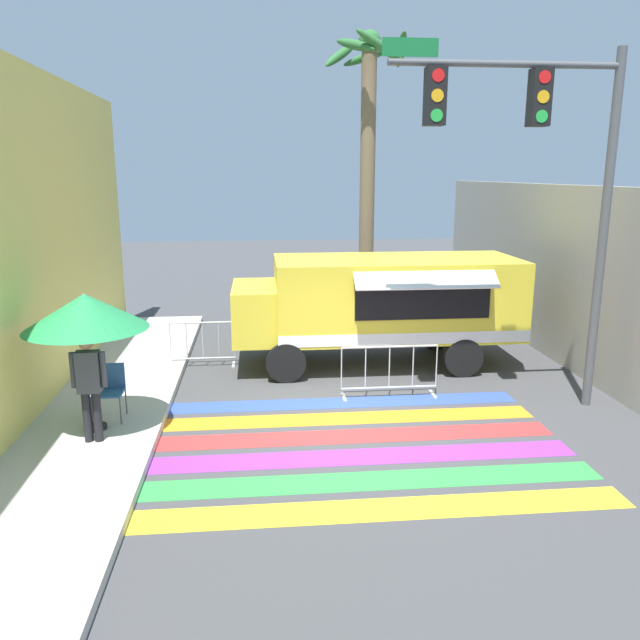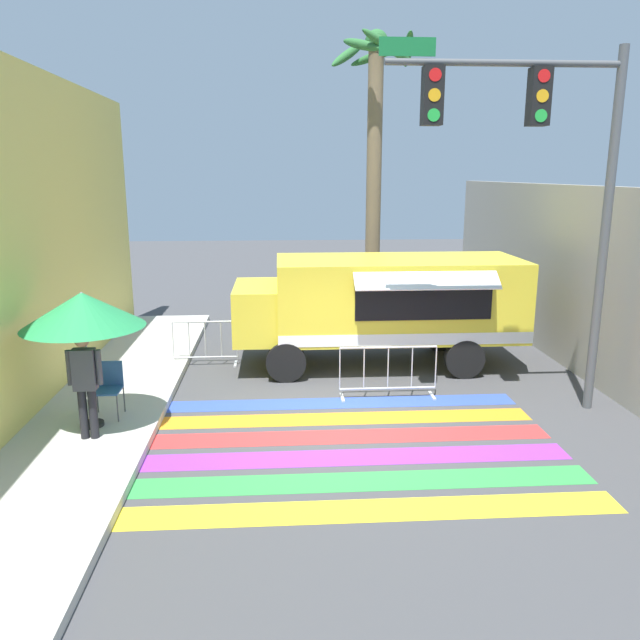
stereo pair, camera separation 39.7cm
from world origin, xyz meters
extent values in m
plane|color=#424244|center=(0.00, 0.00, 0.00)|extent=(60.00, 60.00, 0.00)
cube|color=#B7B5AD|center=(-5.39, 0.00, 0.07)|extent=(4.40, 16.00, 0.14)
cube|color=#A39E93|center=(5.21, 3.00, 1.96)|extent=(0.20, 16.00, 3.92)
cube|color=yellow|center=(0.00, -2.75, 0.00)|extent=(6.40, 0.56, 0.01)
cube|color=green|center=(0.00, -1.99, 0.00)|extent=(6.40, 0.56, 0.01)
cube|color=purple|center=(0.00, -1.23, 0.00)|extent=(6.40, 0.56, 0.01)
cube|color=red|center=(0.00, -0.47, 0.00)|extent=(6.40, 0.56, 0.01)
cube|color=orange|center=(0.00, 0.29, 0.00)|extent=(6.40, 0.56, 0.01)
cube|color=#334FB2|center=(0.00, 1.05, 0.00)|extent=(6.40, 0.56, 0.01)
cube|color=yellow|center=(1.44, 3.41, 1.53)|extent=(5.25, 2.26, 1.68)
cube|color=yellow|center=(-1.18, 3.41, 1.25)|extent=(1.85, 2.08, 1.14)
cube|color=#1E232D|center=(-2.06, 3.41, 1.54)|extent=(0.06, 1.81, 0.43)
cube|color=black|center=(1.75, 2.26, 1.65)|extent=(2.78, 0.03, 0.76)
cube|color=white|center=(1.75, 2.06, 2.11)|extent=(2.88, 0.43, 0.31)
cube|color=white|center=(1.44, 2.27, 0.86)|extent=(5.25, 0.01, 0.24)
cylinder|color=black|center=(-1.03, 2.37, 0.41)|extent=(0.82, 0.22, 0.82)
cylinder|color=black|center=(-1.03, 4.45, 0.41)|extent=(0.82, 0.22, 0.82)
cylinder|color=black|center=(2.68, 2.37, 0.41)|extent=(0.82, 0.22, 0.82)
cylinder|color=black|center=(2.68, 4.45, 0.41)|extent=(0.82, 0.22, 0.82)
cylinder|color=#515456|center=(4.43, 0.54, 3.09)|extent=(0.16, 0.16, 6.17)
cylinder|color=#515456|center=(2.50, 0.54, 5.87)|extent=(3.87, 0.11, 0.11)
cube|color=black|center=(3.08, 0.51, 5.36)|extent=(0.32, 0.28, 0.90)
cylinder|color=red|center=(3.08, 0.37, 5.66)|extent=(0.20, 0.02, 0.20)
cylinder|color=#F2A519|center=(3.08, 0.37, 5.36)|extent=(0.20, 0.02, 0.20)
cylinder|color=green|center=(3.08, 0.37, 5.06)|extent=(0.20, 0.02, 0.20)
cube|color=black|center=(1.34, 0.51, 5.36)|extent=(0.32, 0.28, 0.90)
cylinder|color=red|center=(1.34, 0.37, 5.66)|extent=(0.20, 0.02, 0.20)
cylinder|color=#F2A519|center=(1.34, 0.37, 5.36)|extent=(0.20, 0.02, 0.20)
cylinder|color=green|center=(1.34, 0.37, 5.06)|extent=(0.20, 0.02, 0.20)
cube|color=#197238|center=(0.91, 0.52, 6.09)|extent=(0.90, 0.02, 0.28)
cylinder|color=black|center=(-4.21, -0.09, 0.17)|extent=(0.36, 0.36, 0.06)
cylinder|color=#B2B2B7|center=(-4.21, -0.09, 1.25)|extent=(0.04, 0.04, 2.22)
cone|color=#268C4C|center=(-4.21, -0.09, 2.08)|extent=(1.90, 1.90, 0.56)
cylinder|color=#4C4C51|center=(-4.29, 0.05, 0.37)|extent=(0.02, 0.02, 0.46)
cylinder|color=#4C4C51|center=(-3.84, 0.05, 0.37)|extent=(0.02, 0.02, 0.46)
cylinder|color=#4C4C51|center=(-4.29, 0.50, 0.37)|extent=(0.02, 0.02, 0.46)
cylinder|color=#4C4C51|center=(-3.84, 0.50, 0.37)|extent=(0.02, 0.02, 0.46)
cube|color=#2D5999|center=(-4.06, 0.28, 0.62)|extent=(0.47, 0.47, 0.03)
cube|color=#2D5999|center=(-4.06, 0.50, 0.85)|extent=(0.47, 0.03, 0.43)
cylinder|color=black|center=(-4.19, -0.57, 0.54)|extent=(0.13, 0.13, 0.79)
cylinder|color=black|center=(-4.04, -0.57, 0.54)|extent=(0.13, 0.13, 0.79)
cube|color=#3F3F47|center=(-4.11, -0.57, 1.26)|extent=(0.34, 0.20, 0.64)
cylinder|color=#3F3F47|center=(-4.33, -0.57, 1.29)|extent=(0.09, 0.09, 0.55)
cylinder|color=#3F3F47|center=(-3.89, -0.57, 1.29)|extent=(0.09, 0.09, 0.55)
sphere|color=#9E7051|center=(-4.11, -0.57, 1.72)|extent=(0.22, 0.22, 0.22)
cylinder|color=#B7BABF|center=(0.88, 1.29, 0.99)|extent=(1.83, 0.04, 0.04)
cylinder|color=#B7BABF|center=(0.88, 1.29, 0.18)|extent=(1.83, 0.04, 0.04)
cylinder|color=#B7BABF|center=(-0.03, 1.29, 0.59)|extent=(0.02, 0.02, 0.81)
cylinder|color=#B7BABF|center=(0.43, 1.29, 0.59)|extent=(0.02, 0.02, 0.81)
cylinder|color=#B7BABF|center=(0.88, 1.29, 0.59)|extent=(0.02, 0.02, 0.81)
cylinder|color=#B7BABF|center=(1.34, 1.29, 0.59)|extent=(0.02, 0.02, 0.81)
cylinder|color=#B7BABF|center=(1.80, 1.29, 0.59)|extent=(0.02, 0.02, 0.81)
cube|color=#B7BABF|center=(0.02, 1.29, 0.01)|extent=(0.06, 0.44, 0.03)
cube|color=#B7BABF|center=(1.75, 1.29, 0.01)|extent=(0.06, 0.44, 0.03)
cylinder|color=#B7BABF|center=(-2.79, 3.59, 0.99)|extent=(1.40, 0.04, 0.04)
cylinder|color=#B7BABF|center=(-2.79, 3.59, 0.18)|extent=(1.40, 0.04, 0.04)
cylinder|color=#B7BABF|center=(-3.49, 3.59, 0.59)|extent=(0.02, 0.02, 0.81)
cylinder|color=#B7BABF|center=(-3.14, 3.59, 0.59)|extent=(0.02, 0.02, 0.81)
cylinder|color=#B7BABF|center=(-2.79, 3.59, 0.59)|extent=(0.02, 0.02, 0.81)
cylinder|color=#B7BABF|center=(-2.44, 3.59, 0.59)|extent=(0.02, 0.02, 0.81)
cylinder|color=#B7BABF|center=(-2.09, 3.59, 0.59)|extent=(0.02, 0.02, 0.81)
cube|color=#B7BABF|center=(-3.44, 3.59, 0.01)|extent=(0.06, 0.44, 0.03)
cube|color=#B7BABF|center=(-2.14, 3.59, 0.01)|extent=(0.06, 0.44, 0.03)
cylinder|color=#7A664C|center=(1.47, 7.43, 3.67)|extent=(0.41, 0.41, 7.34)
sphere|color=#2D6B33|center=(1.47, 7.43, 7.49)|extent=(0.60, 0.60, 0.60)
ellipsoid|color=#2D6B33|center=(2.28, 7.32, 7.29)|extent=(0.44, 1.63, 0.81)
ellipsoid|color=#2D6B33|center=(1.67, 8.21, 7.31)|extent=(1.63, 0.63, 0.73)
ellipsoid|color=#2D6B33|center=(0.78, 7.95, 7.25)|extent=(1.20, 1.47, 0.98)
ellipsoid|color=#2D6B33|center=(1.03, 6.99, 7.32)|extent=(1.05, 1.07, 0.57)
ellipsoid|color=#2D6B33|center=(1.63, 6.69, 7.24)|extent=(1.47, 0.54, 0.91)
camera|label=1|loc=(-1.53, -9.78, 4.16)|focal=35.00mm
camera|label=2|loc=(-1.13, -9.82, 4.16)|focal=35.00mm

